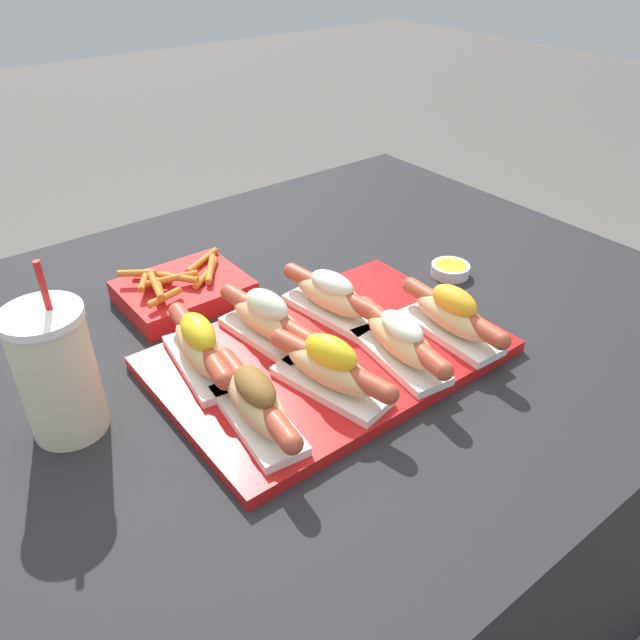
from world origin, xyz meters
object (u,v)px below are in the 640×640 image
hot_dog_4 (200,346)px  hot_dog_5 (268,319)px  hot_dog_2 (401,340)px  drink_cup (57,373)px  fries_basket (183,290)px  hot_dog_0 (256,401)px  hot_dog_3 (453,315)px  hot_dog_6 (332,296)px  sauce_bowl (450,269)px  serving_tray (329,354)px  hot_dog_1 (331,367)px

hot_dog_4 → hot_dog_5: bearing=-0.0°
hot_dog_2 → drink_cup: bearing=157.6°
fries_basket → hot_dog_5: bearing=-80.0°
hot_dog_0 → hot_dog_3: bearing=-2.8°
hot_dog_0 → drink_cup: 0.24m
hot_dog_6 → sauce_bowl: hot_dog_6 is taller
serving_tray → hot_dog_1: bearing=-126.8°
hot_dog_3 → fries_basket: hot_dog_3 is taller
hot_dog_0 → hot_dog_1: bearing=-2.7°
serving_tray → fries_basket: fries_basket is taller
hot_dog_2 → hot_dog_4: hot_dog_4 is taller
fries_basket → drink_cup: bearing=-143.7°
hot_dog_3 → serving_tray: bearing=153.7°
hot_dog_0 → drink_cup: bearing=139.3°
hot_dog_0 → hot_dog_6: (0.22, 0.13, -0.00)m
hot_dog_0 → sauce_bowl: size_ratio=3.04×
hot_dog_4 → hot_dog_5: 0.11m
hot_dog_4 → hot_dog_6: (0.22, -0.00, -0.00)m
drink_cup → hot_dog_6: bearing=-2.6°
hot_dog_3 → hot_dog_5: 0.27m
serving_tray → hot_dog_3: bearing=-26.3°
serving_tray → hot_dog_3: size_ratio=2.31×
serving_tray → hot_dog_5: hot_dog_5 is taller
serving_tray → sauce_bowl: bearing=11.0°
hot_dog_1 → serving_tray: bearing=53.2°
hot_dog_1 → hot_dog_2: hot_dog_1 is taller
hot_dog_3 → hot_dog_5: size_ratio=1.01×
hot_dog_4 → sauce_bowl: 0.49m
hot_dog_0 → fries_basket: hot_dog_0 is taller
hot_dog_6 → hot_dog_4: bearing=178.9°
hot_dog_2 → hot_dog_6: 0.15m
hot_dog_4 → fries_basket: size_ratio=1.05×
hot_dog_3 → sauce_bowl: (0.16, 0.14, -0.04)m
hot_dog_0 → sauce_bowl: bearing=14.7°
hot_dog_5 → hot_dog_6: (0.11, -0.00, -0.00)m
hot_dog_4 → fries_basket: (0.07, 0.20, -0.03)m
fries_basket → sauce_bowl: bearing=-27.0°
hot_dog_5 → drink_cup: drink_cup is taller
hot_dog_1 → fries_basket: (-0.04, 0.34, -0.03)m
hot_dog_6 → hot_dog_3: bearing=-55.5°
serving_tray → hot_dog_3: hot_dog_3 is taller
hot_dog_6 → sauce_bowl: bearing=-1.4°
drink_cup → hot_dog_2: bearing=-22.4°
hot_dog_5 → serving_tray: bearing=-54.1°
hot_dog_2 → drink_cup: size_ratio=0.88×
hot_dog_4 → sauce_bowl: (0.49, -0.01, -0.04)m
serving_tray → fries_basket: 0.29m
hot_dog_4 → hot_dog_6: bearing=-1.1°
hot_dog_6 → fries_basket: size_ratio=1.05×
sauce_bowl → drink_cup: (-0.67, 0.02, 0.08)m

